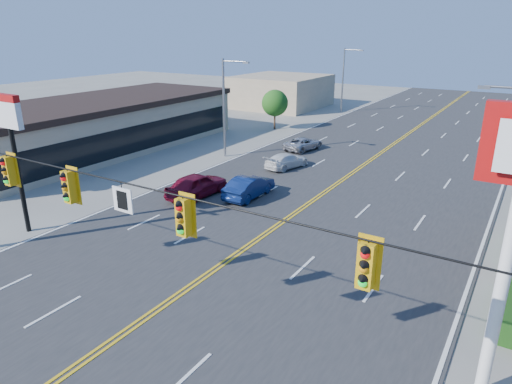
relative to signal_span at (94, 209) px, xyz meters
The scene contains 13 objects.
ground 4.89m from the signal_span, ahead, with size 160.00×160.00×0.00m, color gray.
road 20.58m from the signal_span, 89.66° to the left, with size 20.00×120.00×0.06m, color #2D2D30.
signal_span is the anchor object (origin of this frame).
strip_mall 28.46m from the signal_span, 140.56° to the left, with size 10.40×26.40×4.40m.
pizza_hut_sign 11.60m from the signal_span, 159.81° to the left, with size 1.90×0.30×6.85m.
streetlight_sw 24.46m from the signal_span, 115.88° to the left, with size 2.55×0.25×8.00m.
streetlight_nw 49.17m from the signal_span, 102.54° to the left, with size 2.55×0.25×8.00m.
tree_west 36.42m from the signal_span, 110.75° to the left, with size 2.80×2.80×4.20m.
bld_west_far 52.03m from the signal_span, 112.50° to the left, with size 11.00×12.00×4.20m, color tan.
car_magenta 14.98m from the signal_span, 116.92° to the left, with size 1.82×4.52×1.54m, color maroon.
car_blue 15.52m from the signal_span, 104.09° to the left, with size 1.46×4.18×1.38m, color #0D1E51.
car_white 22.47m from the signal_span, 102.35° to the left, with size 1.60×3.94×1.14m, color silver.
car_silver 28.27m from the signal_span, 102.64° to the left, with size 1.88×4.08×1.13m, color #B2B1B6.
Camera 1 is at (11.02, -8.47, 10.10)m, focal length 32.00 mm.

